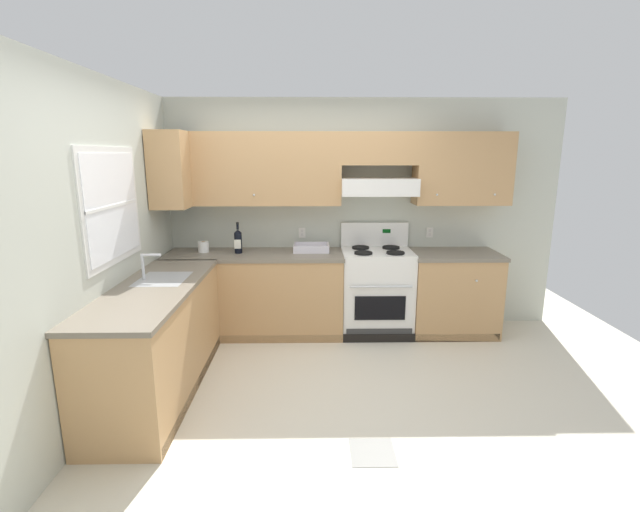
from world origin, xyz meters
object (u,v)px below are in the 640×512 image
stove (376,291)px  paper_towel_roll (203,247)px  wine_bottle (238,241)px  bowl (311,249)px

stove → paper_towel_roll: 1.96m
wine_bottle → stove: bearing=0.0°
bowl → paper_towel_roll: size_ratio=3.32×
stove → wine_bottle: (-1.50, -0.00, 0.57)m
stove → wine_bottle: wine_bottle is taller
wine_bottle → paper_towel_roll: size_ratio=2.89×
stove → paper_towel_roll: (-1.89, 0.06, 0.49)m
paper_towel_roll → bowl: bearing=1.2°
stove → wine_bottle: 1.61m
bowl → paper_towel_roll: 1.18m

